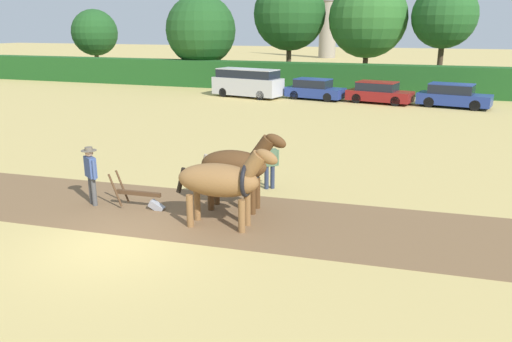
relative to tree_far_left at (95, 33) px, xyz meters
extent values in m
plane|color=tan|center=(26.44, -35.05, -4.43)|extent=(240.00, 240.00, 0.00)
cube|color=brown|center=(24.51, -32.83, -4.43)|extent=(25.41, 5.70, 0.01)
cube|color=#1E511E|center=(26.44, -4.50, -3.31)|extent=(77.45, 1.93, 2.24)
cylinder|color=brown|center=(0.00, 0.00, -2.85)|extent=(0.44, 0.44, 3.17)
sphere|color=#1E4C1E|center=(0.00, 0.00, 0.02)|extent=(4.65, 4.65, 4.65)
cylinder|color=#4C3823|center=(13.38, -2.79, -2.91)|extent=(0.44, 0.44, 3.04)
sphere|color=#1E4C1E|center=(13.38, -2.79, 0.31)|extent=(6.20, 6.20, 6.20)
cylinder|color=#423323|center=(20.85, -0.44, -2.24)|extent=(0.44, 0.44, 4.38)
sphere|color=#1E4C1E|center=(20.85, -0.44, 1.68)|extent=(6.29, 6.29, 6.29)
cylinder|color=#423323|center=(27.57, 0.04, -2.47)|extent=(0.44, 0.44, 3.91)
sphere|color=#2D6628|center=(27.57, 0.04, 1.29)|extent=(6.58, 6.58, 6.58)
cylinder|color=#423323|center=(33.62, -0.35, -2.19)|extent=(0.44, 0.44, 4.47)
sphere|color=#235623|center=(33.62, -0.35, 1.45)|extent=(5.13, 5.13, 5.13)
cylinder|color=gray|center=(15.97, 39.87, 0.05)|extent=(2.79, 2.79, 8.96)
ellipsoid|color=brown|center=(28.33, -33.21, -3.17)|extent=(2.24, 1.07, 0.87)
cylinder|color=brown|center=(29.02, -32.91, -3.99)|extent=(0.18, 0.18, 0.88)
cylinder|color=brown|center=(29.05, -33.41, -3.99)|extent=(0.18, 0.18, 0.88)
cylinder|color=brown|center=(27.60, -33.01, -3.99)|extent=(0.18, 0.18, 0.88)
cylinder|color=brown|center=(27.64, -33.51, -3.99)|extent=(0.18, 0.18, 0.88)
cylinder|color=brown|center=(29.25, -33.14, -2.72)|extent=(0.77, 0.46, 0.81)
ellipsoid|color=brown|center=(29.61, -33.12, -2.46)|extent=(0.70, 0.31, 0.54)
cube|color=black|center=(29.41, -33.13, -2.53)|extent=(0.38, 0.11, 0.50)
cylinder|color=black|center=(27.30, -33.28, -3.26)|extent=(0.31, 0.14, 0.71)
torus|color=black|center=(29.09, -33.15, -3.10)|extent=(0.17, 0.89, 0.89)
ellipsoid|color=#513319|center=(28.23, -31.90, -3.12)|extent=(1.97, 1.03, 0.85)
cylinder|color=#513319|center=(28.83, -31.61, -3.96)|extent=(0.18, 0.18, 0.94)
cylinder|color=#513319|center=(28.87, -32.10, -3.96)|extent=(0.18, 0.18, 0.94)
cylinder|color=#513319|center=(27.59, -31.70, -3.96)|extent=(0.18, 0.18, 0.94)
cylinder|color=#513319|center=(27.63, -32.19, -3.96)|extent=(0.18, 0.18, 0.94)
cylinder|color=#513319|center=(29.04, -31.84, -2.64)|extent=(0.81, 0.46, 0.88)
ellipsoid|color=#513319|center=(29.45, -31.81, -2.34)|extent=(0.70, 0.31, 0.54)
cube|color=gray|center=(29.22, -31.82, -2.45)|extent=(0.42, 0.11, 0.55)
cylinder|color=gray|center=(27.33, -31.96, -3.21)|extent=(0.31, 0.14, 0.71)
torus|color=black|center=(28.90, -31.85, -3.05)|extent=(0.17, 0.88, 0.87)
cube|color=#4C331E|center=(25.60, -32.75, -3.98)|extent=(1.39, 0.20, 0.12)
cube|color=#939399|center=(26.16, -32.71, -4.33)|extent=(0.49, 0.23, 0.39)
cylinder|color=#4C331E|center=(24.96, -32.59, -3.88)|extent=(0.40, 0.09, 0.96)
cylinder|color=#4C331E|center=(24.99, -32.99, -3.88)|extent=(0.40, 0.09, 0.96)
cylinder|color=#4C4C4C|center=(24.08, -32.89, -4.01)|extent=(0.14, 0.14, 0.85)
cylinder|color=#4C4C4C|center=(24.27, -33.01, -4.01)|extent=(0.14, 0.14, 0.85)
cube|color=#3D5184|center=(24.17, -32.95, -3.28)|extent=(0.53, 0.44, 0.60)
sphere|color=tan|center=(24.17, -32.95, -2.85)|extent=(0.23, 0.23, 0.23)
cylinder|color=#3D5184|center=(23.93, -32.79, -3.30)|extent=(0.09, 0.09, 0.57)
cylinder|color=#3D5184|center=(24.42, -33.11, -3.30)|extent=(0.09, 0.09, 0.57)
cylinder|color=#665B4C|center=(24.17, -32.95, -2.78)|extent=(0.44, 0.44, 0.02)
cylinder|color=#665B4C|center=(24.17, -32.95, -2.73)|extent=(0.22, 0.22, 0.10)
cylinder|color=#28334C|center=(28.69, -29.71, -4.05)|extent=(0.14, 0.14, 0.77)
cylinder|color=#28334C|center=(28.53, -29.82, -4.05)|extent=(0.14, 0.14, 0.77)
cube|color=#4C6B4C|center=(28.61, -29.77, -3.39)|extent=(0.48, 0.42, 0.54)
sphere|color=tan|center=(28.61, -29.77, -3.01)|extent=(0.21, 0.21, 0.21)
cylinder|color=#4C6B4C|center=(28.83, -29.61, -3.41)|extent=(0.09, 0.09, 0.51)
cylinder|color=#4C6B4C|center=(28.39, -29.92, -3.41)|extent=(0.09, 0.09, 0.51)
cube|color=#BCBCC1|center=(20.32, -9.59, -3.63)|extent=(5.48, 2.90, 1.25)
cube|color=black|center=(20.32, -9.59, -2.71)|extent=(4.83, 2.58, 0.58)
cube|color=#BCBCC1|center=(20.32, -9.59, -2.39)|extent=(4.83, 2.58, 0.06)
cylinder|color=black|center=(22.07, -9.12, -4.10)|extent=(0.70, 0.35, 0.67)
cylinder|color=black|center=(21.73, -10.73, -4.10)|extent=(0.70, 0.35, 0.67)
cylinder|color=black|center=(18.91, -8.46, -4.10)|extent=(0.70, 0.35, 0.67)
cylinder|color=black|center=(18.57, -10.07, -4.10)|extent=(0.70, 0.35, 0.67)
cube|color=navy|center=(25.33, -9.10, -3.92)|extent=(4.37, 2.46, 0.68)
cube|color=black|center=(25.13, -9.06, -3.30)|extent=(2.72, 1.98, 0.56)
cube|color=navy|center=(25.13, -9.06, -2.99)|extent=(2.72, 1.98, 0.06)
cylinder|color=black|center=(26.73, -8.60, -4.12)|extent=(0.66, 0.33, 0.63)
cylinder|color=black|center=(26.45, -10.07, -4.12)|extent=(0.66, 0.33, 0.63)
cylinder|color=black|center=(24.22, -8.12, -4.12)|extent=(0.66, 0.33, 0.63)
cylinder|color=black|center=(23.94, -9.59, -4.12)|extent=(0.66, 0.33, 0.63)
cube|color=maroon|center=(29.90, -9.39, -3.92)|extent=(4.59, 2.66, 0.67)
cube|color=black|center=(29.69, -9.34, -3.31)|extent=(2.87, 2.14, 0.55)
cube|color=maroon|center=(29.69, -9.34, -3.00)|extent=(2.87, 2.14, 0.06)
cylinder|color=black|center=(31.37, -8.85, -4.11)|extent=(0.68, 0.34, 0.65)
cylinder|color=black|center=(31.05, -10.45, -4.11)|extent=(0.68, 0.34, 0.65)
cylinder|color=black|center=(28.75, -8.32, -4.11)|extent=(0.68, 0.34, 0.65)
cylinder|color=black|center=(28.43, -9.92, -4.11)|extent=(0.68, 0.34, 0.65)
cube|color=navy|center=(34.65, -9.73, -3.90)|extent=(4.74, 2.60, 0.70)
cube|color=black|center=(34.43, -9.69, -3.25)|extent=(2.95, 2.08, 0.58)
cube|color=navy|center=(34.43, -9.69, -2.93)|extent=(2.95, 2.08, 0.06)
cylinder|color=black|center=(36.17, -9.25, -4.10)|extent=(0.70, 0.35, 0.67)
cylinder|color=black|center=(35.87, -10.76, -4.10)|extent=(0.70, 0.35, 0.67)
cylinder|color=black|center=(33.44, -8.71, -4.10)|extent=(0.70, 0.35, 0.67)
cylinder|color=black|center=(33.14, -10.22, -4.10)|extent=(0.70, 0.35, 0.67)
camera|label=1|loc=(33.35, -44.44, 0.65)|focal=35.00mm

